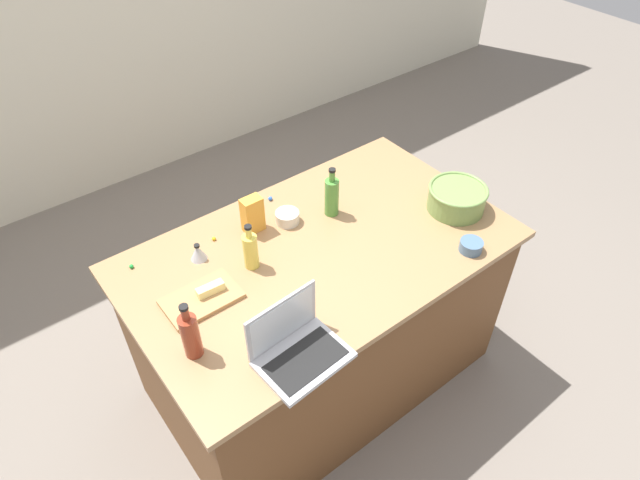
{
  "coord_description": "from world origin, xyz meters",
  "views": [
    {
      "loc": [
        -1.06,
        -1.36,
        2.51
      ],
      "look_at": [
        0.0,
        0.0,
        0.95
      ],
      "focal_mm": 31.03,
      "sensor_mm": 36.0,
      "label": 1
    }
  ],
  "objects_px": {
    "butter_stick_left": "(210,289)",
    "bottle_olive": "(332,196)",
    "laptop": "(297,347)",
    "cutting_board": "(202,299)",
    "mixing_bowl_large": "(457,198)",
    "bottle_oil": "(251,250)",
    "ramekin_small": "(471,246)",
    "ramekin_medium": "(287,217)",
    "kitchen_timer": "(198,252)",
    "candy_bag": "(252,215)",
    "bottle_soy": "(190,335)"
  },
  "relations": [
    {
      "from": "butter_stick_left",
      "to": "kitchen_timer",
      "type": "distance_m",
      "value": 0.22
    },
    {
      "from": "mixing_bowl_large",
      "to": "cutting_board",
      "type": "bearing_deg",
      "value": 169.87
    },
    {
      "from": "bottle_soy",
      "to": "butter_stick_left",
      "type": "distance_m",
      "value": 0.28
    },
    {
      "from": "cutting_board",
      "to": "ramekin_small",
      "type": "height_order",
      "value": "ramekin_small"
    },
    {
      "from": "laptop",
      "to": "bottle_soy",
      "type": "relative_size",
      "value": 1.3
    },
    {
      "from": "bottle_oil",
      "to": "candy_bag",
      "type": "bearing_deg",
      "value": 55.51
    },
    {
      "from": "bottle_olive",
      "to": "ramekin_medium",
      "type": "height_order",
      "value": "bottle_olive"
    },
    {
      "from": "ramekin_medium",
      "to": "cutting_board",
      "type": "bearing_deg",
      "value": -161.27
    },
    {
      "from": "bottle_soy",
      "to": "kitchen_timer",
      "type": "distance_m",
      "value": 0.49
    },
    {
      "from": "ramekin_medium",
      "to": "kitchen_timer",
      "type": "distance_m",
      "value": 0.43
    },
    {
      "from": "mixing_bowl_large",
      "to": "butter_stick_left",
      "type": "distance_m",
      "value": 1.18
    },
    {
      "from": "ramekin_small",
      "to": "ramekin_medium",
      "type": "bearing_deg",
      "value": 128.84
    },
    {
      "from": "butter_stick_left",
      "to": "bottle_olive",
      "type": "bearing_deg",
      "value": 9.06
    },
    {
      "from": "bottle_olive",
      "to": "bottle_oil",
      "type": "bearing_deg",
      "value": -171.98
    },
    {
      "from": "mixing_bowl_large",
      "to": "butter_stick_left",
      "type": "xyz_separation_m",
      "value": [
        -1.16,
        0.22,
        -0.03
      ]
    },
    {
      "from": "bottle_oil",
      "to": "butter_stick_left",
      "type": "height_order",
      "value": "bottle_oil"
    },
    {
      "from": "laptop",
      "to": "cutting_board",
      "type": "height_order",
      "value": "laptop"
    },
    {
      "from": "mixing_bowl_large",
      "to": "cutting_board",
      "type": "distance_m",
      "value": 1.22
    },
    {
      "from": "ramekin_medium",
      "to": "bottle_oil",
      "type": "bearing_deg",
      "value": -153.43
    },
    {
      "from": "ramekin_medium",
      "to": "kitchen_timer",
      "type": "height_order",
      "value": "kitchen_timer"
    },
    {
      "from": "butter_stick_left",
      "to": "ramekin_small",
      "type": "relative_size",
      "value": 1.12
    },
    {
      "from": "cutting_board",
      "to": "butter_stick_left",
      "type": "xyz_separation_m",
      "value": [
        0.04,
        -0.0,
        0.03
      ]
    },
    {
      "from": "bottle_olive",
      "to": "cutting_board",
      "type": "xyz_separation_m",
      "value": [
        -0.73,
        -0.11,
        -0.09
      ]
    },
    {
      "from": "cutting_board",
      "to": "ramekin_small",
      "type": "bearing_deg",
      "value": -23.25
    },
    {
      "from": "ramekin_small",
      "to": "bottle_soy",
      "type": "bearing_deg",
      "value": 168.29
    },
    {
      "from": "laptop",
      "to": "cutting_board",
      "type": "bearing_deg",
      "value": 108.12
    },
    {
      "from": "ramekin_medium",
      "to": "bottle_olive",
      "type": "bearing_deg",
      "value": -20.03
    },
    {
      "from": "laptop",
      "to": "bottle_olive",
      "type": "height_order",
      "value": "bottle_olive"
    },
    {
      "from": "cutting_board",
      "to": "kitchen_timer",
      "type": "relative_size",
      "value": 3.8
    },
    {
      "from": "bottle_oil",
      "to": "candy_bag",
      "type": "relative_size",
      "value": 1.26
    },
    {
      "from": "bottle_olive",
      "to": "kitchen_timer",
      "type": "bearing_deg",
      "value": 170.51
    },
    {
      "from": "ramekin_small",
      "to": "candy_bag",
      "type": "xyz_separation_m",
      "value": [
        -0.65,
        0.68,
        0.06
      ]
    },
    {
      "from": "cutting_board",
      "to": "mixing_bowl_large",
      "type": "bearing_deg",
      "value": -10.13
    },
    {
      "from": "bottle_olive",
      "to": "ramekin_medium",
      "type": "relative_size",
      "value": 2.26
    },
    {
      "from": "laptop",
      "to": "mixing_bowl_large",
      "type": "distance_m",
      "value": 1.09
    },
    {
      "from": "butter_stick_left",
      "to": "kitchen_timer",
      "type": "xyz_separation_m",
      "value": [
        0.06,
        0.21,
        -0.0
      ]
    },
    {
      "from": "ramekin_medium",
      "to": "kitchen_timer",
      "type": "xyz_separation_m",
      "value": [
        -0.43,
        0.03,
        0.01
      ]
    },
    {
      "from": "bottle_soy",
      "to": "kitchen_timer",
      "type": "bearing_deg",
      "value": 59.62
    },
    {
      "from": "mixing_bowl_large",
      "to": "cutting_board",
      "type": "height_order",
      "value": "mixing_bowl_large"
    },
    {
      "from": "ramekin_small",
      "to": "kitchen_timer",
      "type": "relative_size",
      "value": 1.28
    },
    {
      "from": "cutting_board",
      "to": "laptop",
      "type": "bearing_deg",
      "value": -71.88
    },
    {
      "from": "bottle_olive",
      "to": "butter_stick_left",
      "type": "bearing_deg",
      "value": -170.94
    },
    {
      "from": "bottle_olive",
      "to": "mixing_bowl_large",
      "type": "bearing_deg",
      "value": -34.53
    },
    {
      "from": "bottle_olive",
      "to": "ramekin_medium",
      "type": "xyz_separation_m",
      "value": [
        -0.2,
        0.07,
        -0.07
      ]
    },
    {
      "from": "bottle_oil",
      "to": "ramekin_small",
      "type": "xyz_separation_m",
      "value": [
        0.78,
        -0.49,
        -0.06
      ]
    },
    {
      "from": "bottle_olive",
      "to": "candy_bag",
      "type": "bearing_deg",
      "value": 160.71
    },
    {
      "from": "cutting_board",
      "to": "candy_bag",
      "type": "bearing_deg",
      "value": 30.73
    },
    {
      "from": "laptop",
      "to": "bottle_olive",
      "type": "relative_size",
      "value": 1.33
    },
    {
      "from": "bottle_olive",
      "to": "bottle_soy",
      "type": "bearing_deg",
      "value": -160.25
    },
    {
      "from": "kitchen_timer",
      "to": "ramekin_small",
      "type": "bearing_deg",
      "value": -35.27
    }
  ]
}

